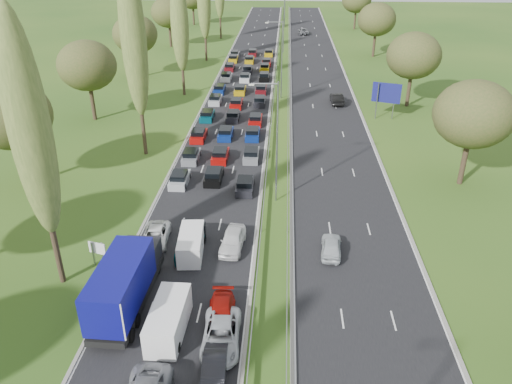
# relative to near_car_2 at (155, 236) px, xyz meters

# --- Properties ---
(ground) EXTENTS (260.00, 260.00, 0.00)m
(ground) POSITION_rel_near_car_2_xyz_m (10.15, 45.31, -0.67)
(ground) COLOR #244A17
(ground) RESTS_ON ground
(near_carriageway) EXTENTS (10.50, 215.00, 0.04)m
(near_carriageway) POSITION_rel_near_car_2_xyz_m (3.40, 47.81, -0.67)
(near_carriageway) COLOR black
(near_carriageway) RESTS_ON ground
(far_carriageway) EXTENTS (10.50, 215.00, 0.04)m
(far_carriageway) POSITION_rel_near_car_2_xyz_m (16.90, 47.81, -0.67)
(far_carriageway) COLOR black
(far_carriageway) RESTS_ON ground
(central_reservation) EXTENTS (2.36, 215.00, 0.32)m
(central_reservation) POSITION_rel_near_car_2_xyz_m (10.15, 47.81, -0.12)
(central_reservation) COLOR gray
(central_reservation) RESTS_ON ground
(lamp_columns) EXTENTS (0.18, 140.18, 12.00)m
(lamp_columns) POSITION_rel_near_car_2_xyz_m (10.15, 43.31, 5.33)
(lamp_columns) COLOR gray
(lamp_columns) RESTS_ON ground
(poplar_row) EXTENTS (2.80, 127.80, 22.44)m
(poplar_row) POSITION_rel_near_car_2_xyz_m (-5.85, 33.48, 11.71)
(poplar_row) COLOR #2D2116
(poplar_row) RESTS_ON ground
(woodland_left) EXTENTS (8.00, 166.00, 11.10)m
(woodland_left) POSITION_rel_near_car_2_xyz_m (-16.35, 27.93, 7.01)
(woodland_left) COLOR #2D2116
(woodland_left) RESTS_ON ground
(woodland_right) EXTENTS (8.00, 153.00, 11.10)m
(woodland_right) POSITION_rel_near_car_2_xyz_m (29.65, 31.98, 7.01)
(woodland_right) COLOR #2D2116
(woodland_right) RESTS_ON ground
(traffic_queue_fill) EXTENTS (9.04, 68.53, 0.80)m
(traffic_queue_fill) POSITION_rel_near_car_2_xyz_m (3.38, 42.82, -0.23)
(traffic_queue_fill) COLOR #B2B7BC
(traffic_queue_fill) RESTS_ON ground
(near_car_2) EXTENTS (2.46, 4.82, 1.30)m
(near_car_2) POSITION_rel_near_car_2_xyz_m (0.00, 0.00, 0.00)
(near_car_2) COLOR white
(near_car_2) RESTS_ON near_carriageway
(near_car_7) EXTENTS (2.43, 5.45, 1.55)m
(near_car_7) POSITION_rel_near_car_2_xyz_m (3.24, -1.11, 0.13)
(near_car_7) COLOR #043D4A
(near_car_7) RESTS_ON near_carriageway
(near_car_9) EXTENTS (1.58, 4.15, 1.35)m
(near_car_9) POSITION_rel_near_car_2_xyz_m (7.00, -14.27, 0.02)
(near_car_9) COLOR black
(near_car_9) RESTS_ON near_carriageway
(near_car_10) EXTENTS (2.60, 5.29, 1.45)m
(near_car_10) POSITION_rel_near_car_2_xyz_m (7.08, -11.53, 0.07)
(near_car_10) COLOR #B4B8BE
(near_car_10) RESTS_ON near_carriageway
(near_car_11) EXTENTS (2.04, 4.58, 1.31)m
(near_car_11) POSITION_rel_near_car_2_xyz_m (6.83, -9.43, 0.00)
(near_car_11) COLOR #930F09
(near_car_11) RESTS_ON near_carriageway
(near_car_12) EXTENTS (2.19, 4.70, 1.56)m
(near_car_12) POSITION_rel_near_car_2_xyz_m (6.70, -0.41, 0.13)
(near_car_12) COLOR silver
(near_car_12) RESTS_ON near_carriageway
(far_car_0) EXTENTS (1.97, 4.19, 1.39)m
(far_car_0) POSITION_rel_near_car_2_xyz_m (14.95, -0.72, 0.04)
(far_car_0) COLOR #B7BEC2
(far_car_0) RESTS_ON far_carriageway
(far_car_1) EXTENTS (1.90, 4.95, 1.61)m
(far_car_1) POSITION_rel_near_car_2_xyz_m (18.90, 40.82, 0.15)
(far_car_1) COLOR black
(far_car_1) RESTS_ON far_carriageway
(far_car_2) EXTENTS (2.77, 5.47, 1.48)m
(far_car_2) POSITION_rel_near_car_2_xyz_m (15.33, 101.73, 0.09)
(far_car_2) COLOR slate
(far_car_2) RESTS_ON far_carriageway
(blue_lorry) EXTENTS (2.72, 9.80, 4.14)m
(blue_lorry) POSITION_rel_near_car_2_xyz_m (0.01, -8.21, 1.46)
(blue_lorry) COLOR black
(blue_lorry) RESTS_ON near_carriageway
(white_van_front) EXTENTS (2.09, 5.32, 2.14)m
(white_van_front) POSITION_rel_near_car_2_xyz_m (3.50, -10.47, 0.43)
(white_van_front) COLOR white
(white_van_front) RESTS_ON near_carriageway
(white_van_rear) EXTENTS (1.88, 4.79, 1.93)m
(white_van_rear) POSITION_rel_near_car_2_xyz_m (3.38, -1.30, 0.32)
(white_van_rear) COLOR white
(white_van_rear) RESTS_ON near_carriageway
(info_sign) EXTENTS (1.47, 0.50, 2.10)m
(info_sign) POSITION_rel_near_car_2_xyz_m (-3.75, -3.44, 0.70)
(info_sign) COLOR gray
(info_sign) RESTS_ON ground
(direction_sign) EXTENTS (3.82, 1.37, 5.20)m
(direction_sign) POSITION_rel_near_car_2_xyz_m (25.05, 34.01, 2.90)
(direction_sign) COLOR gray
(direction_sign) RESTS_ON ground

